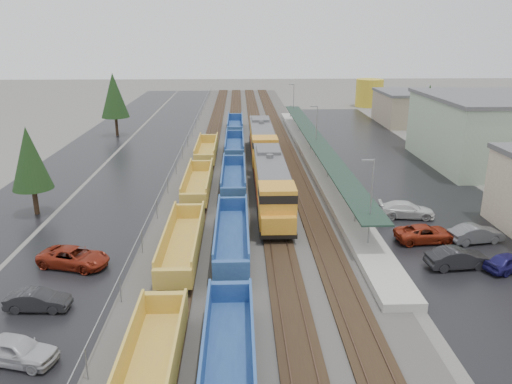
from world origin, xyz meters
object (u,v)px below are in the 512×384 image
Objects in this scene: parked_car_east_d at (510,262)px; parked_car_west_c at (74,258)px; locomotive_lead at (271,184)px; parked_car_east_c at (406,210)px; parked_car_east_e at (476,234)px; well_string_yellow at (183,244)px; parked_car_east_b at (426,234)px; parked_car_west_b at (38,301)px; locomotive_trail at (262,141)px; parked_car_west_a at (16,350)px; storage_tank at (369,93)px; well_string_blue at (233,203)px; parked_car_east_a at (458,258)px.

parked_car_west_c is at bearing 65.40° from parked_car_east_d.
locomotive_lead is at bearing -35.05° from parked_car_west_c.
parked_car_east_e is (4.10, -6.36, -0.00)m from parked_car_east_c.
well_string_yellow is 25.48m from parked_car_east_e.
parked_car_west_b is at bearing 104.86° from parked_car_east_b.
locomotive_lead and locomotive_trail have the same top height.
locomotive_lead is at bearing -17.69° from parked_car_west_a.
parked_car_east_d is (4.26, -11.83, -0.07)m from parked_car_east_c.
storage_tank is at bearing 66.69° from well_string_yellow.
well_string_blue is 22.08m from parked_car_west_b.
parked_car_west_c is at bearing -117.56° from storage_tank.
locomotive_trail is at bearing 35.96° from parked_car_east_c.
locomotive_lead is 29.98m from parked_car_west_a.
parked_car_east_a is 11.20m from parked_car_east_c.
parked_car_east_c is (-15.52, -76.75, -2.52)m from storage_tank.
well_string_blue reaches higher than parked_car_east_b.
locomotive_trail is at bearing -4.52° from parked_car_west_a.
parked_car_east_c reaches higher than parked_car_west_c.
parked_car_west_b is 35.63m from parked_car_east_e.
storage_tank is (32.80, 75.13, 2.12)m from well_string_blue.
well_string_yellow is at bearing 84.65° from parked_car_east_e.
parked_car_east_c reaches higher than parked_car_east_d.
parked_car_west_c reaches higher than parked_car_west_b.
well_string_blue is 18.95× the size of parked_car_east_b.
parked_car_east_e is at bearing -139.78° from parked_car_east_c.
parked_car_east_c is (0.25, 6.03, 0.05)m from parked_car_east_b.
parked_car_west_c is 31.33m from parked_car_east_c.
storage_tank is at bearing -28.64° from parked_car_east_d.
well_string_yellow is 17.11× the size of parked_car_west_a.
storage_tank reaches higher than parked_car_east_d.
parked_car_east_a is (30.13, -1.27, 0.03)m from parked_car_west_c.
parked_car_east_c is at bearing 22.32° from parked_car_east_e.
locomotive_trail reaches higher than parked_car_east_d.
storage_tank is 103.71m from parked_car_west_b.
parked_car_west_b is at bearing -130.44° from locomotive_lead.
parked_car_east_b is at bearing -46.77° from parked_car_west_a.
well_string_blue is at bearing -31.22° from parked_car_west_c.
well_string_yellow is (-8.00, -33.04, -1.39)m from locomotive_trail.
locomotive_trail is at bearing -9.66° from parked_car_west_c.
parked_car_west_c is at bearing -171.40° from well_string_yellow.
well_string_yellow is 16.35× the size of parked_car_east_a.
parked_car_west_a reaches higher than parked_car_west_c.
parked_car_west_c is 34.03m from parked_car_east_d.
locomotive_trail reaches higher than parked_car_west_b.
parked_car_east_a reaches higher than parked_car_east_e.
parked_car_west_a is 0.98× the size of parked_car_east_e.
parked_car_east_e reaches higher than parked_car_west_c.
parked_car_west_c is at bearing 16.96° from parked_car_west_a.
parked_car_west_a is at bearing -168.29° from parked_car_west_b.
parked_car_east_b is (-0.67, 5.16, -0.07)m from parked_car_east_a.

